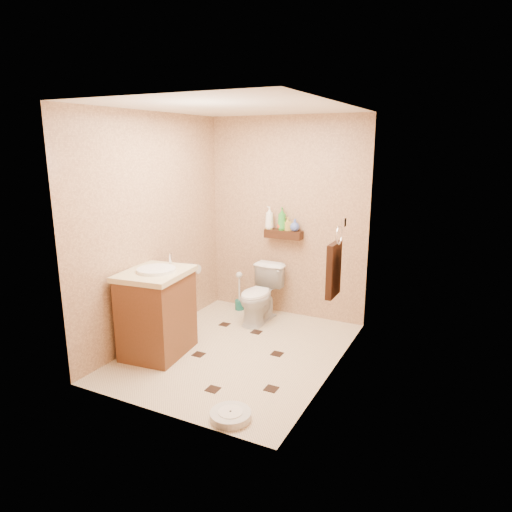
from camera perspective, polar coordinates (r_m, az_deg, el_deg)
The scene contains 20 objects.
ground at distance 4.81m, azimuth -2.33°, elevation -11.76°, with size 2.50×2.50×0.00m, color beige.
wall_back at distance 5.53m, azimuth 3.82°, elevation 4.72°, with size 2.00×0.04×2.40m, color tan.
wall_front at distance 3.41m, azimuth -12.71°, elevation -1.43°, with size 2.00×0.04×2.40m, color tan.
wall_left at distance 4.97m, azimuth -12.63°, elevation 3.37°, with size 0.04×2.50×2.40m, color tan.
wall_right at distance 4.04m, azimuth 10.02°, elevation 1.09°, with size 0.04×2.50×2.40m, color tan.
ceiling at distance 4.34m, azimuth -2.66°, elevation 18.11°, with size 2.00×2.50×0.02m, color silver.
wall_shelf at distance 5.49m, azimuth 3.47°, elevation 2.74°, with size 0.46×0.14×0.10m, color #3D1C10.
floor_accents at distance 4.73m, azimuth -2.02°, elevation -12.16°, with size 1.21×1.42×0.01m.
toilet at distance 5.43m, azimuth 0.47°, elevation -4.85°, with size 0.38×0.66×0.67m, color white.
vanity at distance 4.70m, azimuth -12.27°, elevation -6.78°, with size 0.66×0.77×1.00m.
bathroom_scale at distance 3.75m, azimuth -3.20°, elevation -19.26°, with size 0.42×0.42×0.07m.
toilet_brush at distance 5.86m, azimuth -2.09°, elevation -5.07°, with size 0.12×0.12×0.50m.
towel_ring at distance 4.36m, azimuth 9.74°, elevation -1.41°, with size 0.12×0.30×0.76m.
toilet_paper at distance 5.58m, azimuth -7.65°, elevation -1.60°, with size 0.12×0.11×0.12m.
bottle_a at distance 5.53m, azimuth 1.69°, elevation 4.81°, with size 0.11×0.11×0.27m, color white.
bottle_b at distance 5.54m, azimuth 1.71°, elevation 4.20°, with size 0.07×0.07×0.15m, color yellow.
bottle_c at distance 5.48m, azimuth 3.16°, elevation 3.95°, with size 0.10×0.10×0.13m, color #EA441B.
bottle_d at distance 5.46m, azimuth 3.27°, elevation 4.67°, with size 0.10×0.10×0.27m, color green.
bottle_e at distance 5.44m, azimuth 3.98°, elevation 4.04°, with size 0.07×0.07×0.16m, color gold.
bottle_f at distance 5.41m, azimuth 4.88°, elevation 3.89°, with size 0.11×0.11×0.15m, color #495FB6.
Camera 1 is at (2.11, -3.78, 2.08)m, focal length 32.00 mm.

